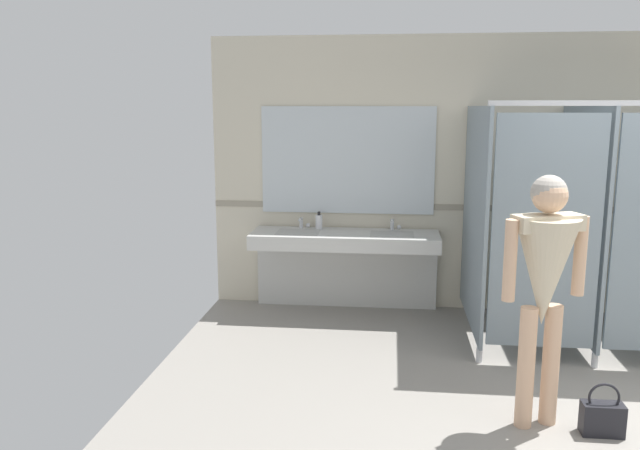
{
  "coord_description": "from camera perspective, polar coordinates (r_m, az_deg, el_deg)",
  "views": [
    {
      "loc": [
        -2.02,
        -3.85,
        2.04
      ],
      "look_at": [
        -2.55,
        0.92,
        1.15
      ],
      "focal_mm": 35.66,
      "sensor_mm": 36.0,
      "label": 1
    }
  ],
  "objects": [
    {
      "name": "mirror_panel",
      "position": [
        6.45,
        2.48,
        5.81
      ],
      "size": [
        1.75,
        0.02,
        1.08
      ],
      "primitive_type": "cube",
      "color": "silver",
      "rests_on": "wall_back"
    },
    {
      "name": "wall_back_tile_band",
      "position": [
        6.8,
        23.62,
        1.26
      ],
      "size": [
        7.68,
        0.01,
        0.06
      ],
      "primitive_type": "cube",
      "color": "#9E937F",
      "rests_on": "wall_back"
    },
    {
      "name": "vanity_counter",
      "position": [
        6.38,
        2.29,
        -2.47
      ],
      "size": [
        1.85,
        0.57,
        0.94
      ],
      "color": "silver",
      "rests_on": "ground_plane"
    },
    {
      "name": "bathroom_stalls",
      "position": [
        5.79,
        22.81,
        0.26
      ],
      "size": [
        1.86,
        1.47,
        2.09
      ],
      "color": "gray",
      "rests_on": "ground_plane"
    },
    {
      "name": "person_standing",
      "position": [
        4.22,
        19.52,
        -3.91
      ],
      "size": [
        0.54,
        0.52,
        1.64
      ],
      "color": "#DBAD89",
      "rests_on": "ground_plane"
    },
    {
      "name": "handbag",
      "position": [
        4.55,
        24.01,
        -15.48
      ],
      "size": [
        0.26,
        0.12,
        0.35
      ],
      "color": "black",
      "rests_on": "ground_plane"
    },
    {
      "name": "soap_dispenser",
      "position": [
        6.43,
        -0.09,
        0.3
      ],
      "size": [
        0.07,
        0.07,
        0.18
      ],
      "color": "white",
      "rests_on": "vanity_counter"
    },
    {
      "name": "wall_back",
      "position": [
        6.82,
        23.66,
        4.0
      ],
      "size": [
        7.68,
        0.12,
        2.74
      ],
      "primitive_type": "cube",
      "color": "beige",
      "rests_on": "ground_plane"
    }
  ]
}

